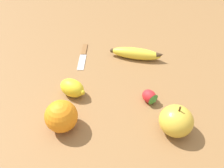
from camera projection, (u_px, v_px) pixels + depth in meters
The scene contains 7 objects.
ground_plane at pixel (112, 77), 0.69m from camera, with size 3.00×3.00×0.00m, color olive.
banana at pixel (136, 54), 0.75m from camera, with size 0.18×0.09×0.04m.
orange at pixel (61, 116), 0.52m from camera, with size 0.08×0.08×0.08m.
strawberry at pixel (150, 97), 0.60m from camera, with size 0.05×0.06×0.04m.
apple at pixel (176, 121), 0.52m from camera, with size 0.08×0.08×0.09m.
lemon at pixel (72, 88), 0.62m from camera, with size 0.09×0.08×0.05m.
paring_knife at pixel (83, 55), 0.77m from camera, with size 0.03×0.15×0.01m.
Camera 1 is at (-0.04, -0.52, 0.45)m, focal length 35.00 mm.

